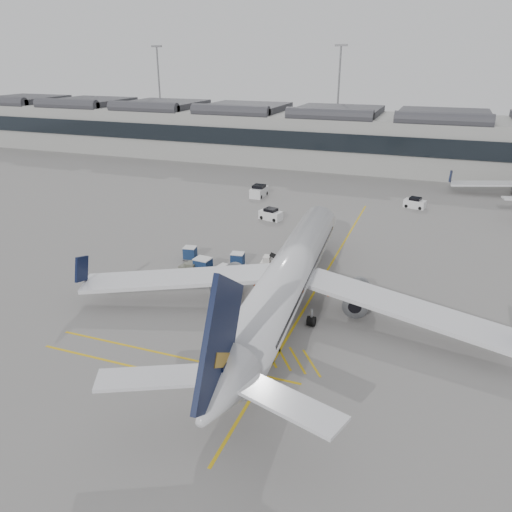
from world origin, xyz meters
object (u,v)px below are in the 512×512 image
(airliner_main, at_px, (287,279))
(ramp_agent_b, at_px, (256,283))
(ramp_agent_a, at_px, (291,266))
(pushback_tug, at_px, (192,269))
(belt_loader, at_px, (274,263))
(baggage_cart_a, at_px, (238,259))

(airliner_main, height_order, ramp_agent_b, airliner_main)
(airliner_main, height_order, ramp_agent_a, airliner_main)
(pushback_tug, bearing_deg, ramp_agent_b, -5.80)
(airliner_main, height_order, belt_loader, airliner_main)
(ramp_agent_b, bearing_deg, ramp_agent_a, -108.59)
(baggage_cart_a, xyz_separation_m, pushback_tug, (-3.99, -3.98, -0.27))
(ramp_agent_a, xyz_separation_m, pushback_tug, (-10.50, -4.17, -0.34))
(belt_loader, height_order, ramp_agent_a, ramp_agent_a)
(baggage_cart_a, bearing_deg, ramp_agent_a, -6.11)
(airliner_main, bearing_deg, belt_loader, 110.92)
(baggage_cart_a, bearing_deg, belt_loader, 9.35)
(pushback_tug, bearing_deg, baggage_cart_a, 49.70)
(belt_loader, bearing_deg, airliner_main, -71.34)
(ramp_agent_a, xyz_separation_m, ramp_agent_b, (-2.15, -5.73, 0.02))
(ramp_agent_a, height_order, ramp_agent_b, ramp_agent_b)
(belt_loader, height_order, ramp_agent_b, ramp_agent_b)
(ramp_agent_a, bearing_deg, belt_loader, 130.62)
(baggage_cart_a, height_order, pushback_tug, baggage_cart_a)
(ramp_agent_b, bearing_deg, baggage_cart_a, -49.86)
(belt_loader, distance_m, ramp_agent_b, 6.83)
(ramp_agent_b, distance_m, pushback_tug, 8.50)
(ramp_agent_a, bearing_deg, airliner_main, -101.15)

